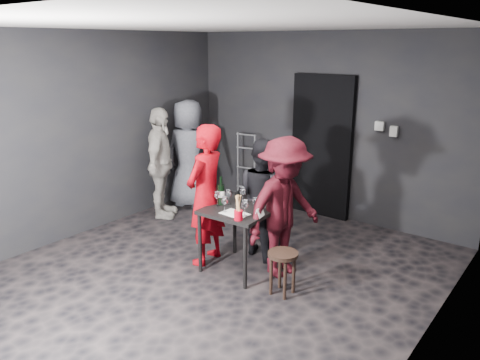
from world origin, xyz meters
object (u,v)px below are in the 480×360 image
Objects in this scene: woman_black at (264,199)px; man_maroon at (284,204)px; hand_truck at (245,189)px; tasting_table at (240,217)px; bystander_grey at (189,147)px; server_red at (205,188)px; wine_bottle at (221,194)px; breadstick_cup at (238,208)px; stool at (283,262)px; bystander_cream at (160,158)px.

man_maroon reaches higher than woman_black.
hand_truck is 1.51× the size of tasting_table.
tasting_table is at bearing 135.69° from bystander_grey.
server_red is 5.59× the size of wine_bottle.
man_maroon is at bearing -54.34° from hand_truck.
breadstick_cup is at bearing -54.36° from tasting_table.
server_red is 6.38× the size of breadstick_cup.
stool is 0.28× the size of man_maroon.
server_red is (-1.14, 0.10, 0.56)m from stool.
bystander_cream is at bearing 162.60° from stool.
stool is at bearing -140.92° from bystander_cream.
tasting_table is 0.39× the size of bystander_grey.
server_red is at bearing -75.82° from hand_truck.
bystander_grey is (-0.58, -0.70, 0.75)m from hand_truck.
man_maroon reaches higher than tasting_table.
bystander_cream is (-1.53, 0.73, -0.02)m from server_red.
server_red reaches higher than stool.
server_red is at bearing 120.83° from man_maroon.
bystander_grey is (-1.53, 1.34, 0.04)m from server_red.
bystander_grey reaches higher than bystander_cream.
woman_black is at bearing 67.82° from wine_bottle.
stool is 1.27m from server_red.
server_red is 1.29× the size of woman_black.
bystander_grey is at bearing 79.55° from man_maroon.
wine_bottle is at bearing -145.31° from bystander_cream.
woman_black is at bearing 136.38° from stool.
hand_truck reaches higher than wine_bottle.
tasting_table is 0.53m from server_red.
woman_black reaches higher than breadstick_cup.
stool is at bearing -13.63° from tasting_table.
woman_black is (-0.03, 0.52, 0.06)m from tasting_table.
stool is at bearing 153.70° from woman_black.
bystander_cream reaches higher than breadstick_cup.
woman_black is 0.57m from man_maroon.
bystander_cream is at bearing 92.57° from man_maroon.
breadstick_cup is at bearing 132.92° from bystander_grey.
man_maroon is 2.64m from bystander_grey.
bystander_grey is at bearing -3.89° from woman_black.
server_red is at bearing 161.11° from breadstick_cup.
server_red is at bearing -149.05° from bystander_cream.
hand_truck is 0.59× the size of bystander_grey.
bystander_grey is 2.16m from wine_bottle.
tasting_table is 0.45× the size of man_maroon.
wine_bottle reaches higher than tasting_table.
bystander_grey reaches higher than breadstick_cup.
wine_bottle is at bearing 131.61° from bystander_grey.
server_red reaches higher than breadstick_cup.
woman_black reaches higher than stool.
server_red reaches higher than tasting_table.
bystander_cream is at bearing 158.21° from wine_bottle.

